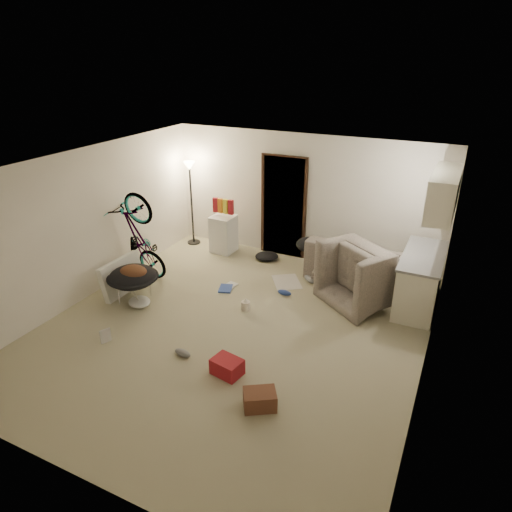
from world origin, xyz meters
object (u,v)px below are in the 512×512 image
at_px(saucer_chair, 133,281).
at_px(bicycle, 142,256).
at_px(armchair, 371,279).
at_px(juicer, 246,305).
at_px(drink_case_a, 260,399).
at_px(drink_case_b, 227,367).
at_px(kitchen_counter, 420,281).
at_px(floor_lamp, 190,185).
at_px(mini_fridge, 224,234).
at_px(sofa, 359,267).
at_px(tv_box, 122,276).

bearing_deg(saucer_chair, bicycle, 118.07).
relative_size(armchair, juicer, 5.60).
bearing_deg(drink_case_a, drink_case_b, 118.46).
xyz_separation_m(bicycle, drink_case_a, (3.39, -2.10, -0.35)).
relative_size(armchair, bicycle, 0.67).
xyz_separation_m(kitchen_counter, juicer, (-2.51, -1.39, -0.35)).
bearing_deg(saucer_chair, drink_case_a, -24.87).
distance_m(floor_lamp, juicer, 3.32).
bearing_deg(juicer, mini_fridge, 127.69).
xyz_separation_m(bicycle, drink_case_b, (2.74, -1.73, -0.35)).
bearing_deg(kitchen_counter, drink_case_b, -124.03).
xyz_separation_m(floor_lamp, armchair, (4.06, -0.80, -0.92)).
bearing_deg(armchair, sofa, -24.86).
xyz_separation_m(sofa, tv_box, (-3.63, -2.23, 0.03)).
xyz_separation_m(saucer_chair, juicer, (1.84, 0.54, -0.28)).
height_order(tv_box, juicer, tv_box).
xyz_separation_m(bicycle, mini_fridge, (0.72, 1.77, -0.07)).
relative_size(kitchen_counter, sofa, 0.79).
xyz_separation_m(floor_lamp, mini_fridge, (0.82, -0.10, -0.92)).
relative_size(sofa, armchair, 1.61).
xyz_separation_m(floor_lamp, saucer_chair, (0.48, -2.58, -0.94)).
relative_size(armchair, tv_box, 1.27).
relative_size(floor_lamp, drink_case_b, 4.69).
relative_size(saucer_chair, tv_box, 0.92).
bearing_deg(armchair, saucer_chair, 62.32).
relative_size(floor_lamp, saucer_chair, 2.11).
bearing_deg(drink_case_b, mini_fridge, 130.40).
relative_size(drink_case_a, juicer, 1.83).
distance_m(mini_fridge, drink_case_b, 4.05).
bearing_deg(mini_fridge, tv_box, -104.94).
distance_m(kitchen_counter, mini_fridge, 4.05).
xyz_separation_m(mini_fridge, tv_box, (-0.72, -2.33, -0.08)).
relative_size(mini_fridge, saucer_chair, 0.90).
relative_size(sofa, mini_fridge, 2.44).
height_order(kitchen_counter, mini_fridge, kitchen_counter).
distance_m(drink_case_a, juicer, 2.26).
xyz_separation_m(kitchen_counter, bicycle, (-4.73, -1.22, 0.02)).
height_order(drink_case_b, juicer, drink_case_b).
bearing_deg(armchair, drink_case_b, 102.34).
bearing_deg(kitchen_counter, floor_lamp, 172.34).
bearing_deg(mini_fridge, bicycle, -109.94).
xyz_separation_m(sofa, drink_case_b, (-0.89, -3.40, -0.16)).
relative_size(floor_lamp, juicer, 8.59).
bearing_deg(sofa, mini_fridge, 0.44).
relative_size(floor_lamp, armchair, 1.54).
height_order(kitchen_counter, drink_case_a, kitchen_counter).
bearing_deg(armchair, floor_lamp, 24.84).
relative_size(mini_fridge, drink_case_b, 2.01).
bearing_deg(mini_fridge, saucer_chair, -95.68).
distance_m(armchair, bicycle, 4.11).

